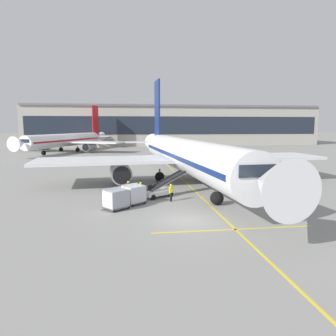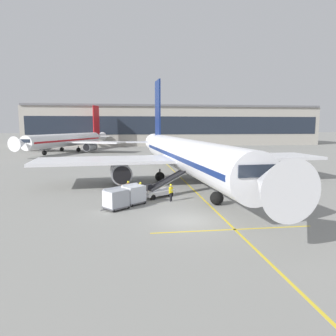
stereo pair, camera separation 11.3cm
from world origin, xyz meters
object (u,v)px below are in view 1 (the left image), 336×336
Objects in this scene: parked_airplane at (184,155)px; ground_crew_by_carts at (140,191)px; baggage_cart_lead at (133,194)px; ground_crew_by_loader at (141,189)px; belt_loader at (160,189)px; baggage_cart_second at (116,198)px; ground_crew_wingwalker at (171,191)px; safety_cone_engine_keepout at (122,188)px; distant_airplane at (67,140)px; ground_crew_marshaller at (128,188)px.

ground_crew_by_carts is at bearing -123.25° from parked_airplane.
baggage_cart_lead is 1.55m from ground_crew_by_carts.
baggage_cart_lead is at bearing -110.74° from ground_crew_by_loader.
ground_crew_by_carts is (-2.13, -1.42, 0.20)m from belt_loader.
baggage_cart_lead and baggage_cart_second have the same top height.
baggage_cart_second is at bearing -122.70° from ground_crew_by_loader.
parked_airplane is 11.03m from ground_crew_wingwalker.
parked_airplane is 11.64m from ground_crew_by_carts.
ground_crew_by_carts reaches higher than safety_cone_engine_keepout.
baggage_cart_second is 65.41m from distant_airplane.
parked_airplane reaches higher than ground_crew_wingwalker.
distant_airplane is at bearing 103.68° from baggage_cart_second.
ground_crew_by_carts is at bearing 166.11° from ground_crew_wingwalker.
baggage_cart_lead is at bearing -135.40° from belt_loader.
ground_crew_wingwalker is at bearing 9.56° from baggage_cart_lead.
ground_crew_wingwalker is at bearing -46.82° from safety_cone_engine_keepout.
ground_crew_by_loader reaches higher than safety_cone_engine_keepout.
safety_cone_engine_keepout is (-1.99, 3.74, -0.63)m from ground_crew_by_loader.
ground_crew_by_loader is (2.40, 3.74, -0.00)m from baggage_cart_second.
distant_airplane reaches higher than ground_crew_wingwalker.
baggage_cart_lead is 3.78m from ground_crew_wingwalker.
ground_crew_by_loader is 4.28m from safety_cone_engine_keepout.
parked_airplane reaches higher than belt_loader.
ground_crew_marshaller is (-3.27, 0.07, 0.20)m from belt_loader.
baggage_cart_lead is 0.06× the size of distant_airplane.
ground_crew_wingwalker is (3.02, -0.75, 0.00)m from ground_crew_by_carts.
parked_airplane is at bearing -64.84° from distant_airplane.
ground_crew_by_carts is (-0.10, -0.75, 0.00)m from ground_crew_by_loader.
belt_loader is 2.14m from ground_crew_by_loader.
ground_crew_wingwalker is 2.31× the size of safety_cone_engine_keepout.
baggage_cart_lead is 3.48× the size of safety_cone_engine_keepout.
parked_airplane is 18.50× the size of baggage_cart_second.
belt_loader reaches higher than ground_crew_by_carts.
safety_cone_engine_keepout is (0.41, 7.48, -0.63)m from baggage_cart_second.
baggage_cart_second reaches higher than safety_cone_engine_keepout.
ground_crew_marshaller is 1.00× the size of ground_crew_wingwalker.
parked_airplane is 9.48m from belt_loader.
ground_crew_marshaller is (-1.24, 0.74, 0.00)m from ground_crew_by_loader.
ground_crew_marshaller is at bearing 127.57° from ground_crew_by_carts.
parked_airplane reaches higher than baggage_cart_lead.
ground_crew_marshaller is (-0.44, 2.86, -0.00)m from baggage_cart_lead.
baggage_cart_second is at bearing -104.47° from ground_crew_marshaller.
belt_loader is 2.35m from ground_crew_wingwalker.
ground_crew_wingwalker is 64.74m from distant_airplane.
ground_crew_wingwalker is at bearing -13.89° from ground_crew_by_carts.
parked_airplane is at bearing 55.66° from baggage_cart_second.
ground_crew_by_carts and ground_crew_wingwalker have the same top height.
ground_crew_by_loader is at bearing -125.02° from parked_airplane.
belt_loader reaches higher than safety_cone_engine_keepout.
ground_crew_by_loader and ground_crew_by_carts have the same top height.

